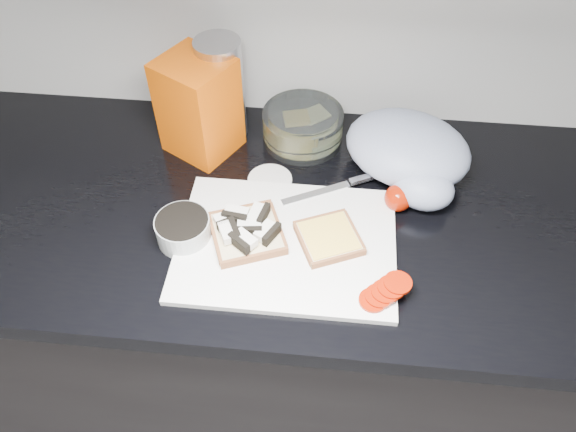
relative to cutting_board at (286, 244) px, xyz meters
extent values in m
cube|color=black|center=(0.03, 0.10, -0.48)|extent=(3.50, 0.60, 0.86)
cube|color=black|center=(0.03, 0.10, -0.03)|extent=(3.50, 0.64, 0.04)
cube|color=white|center=(0.00, 0.00, 0.00)|extent=(0.40, 0.30, 0.01)
cube|color=beige|center=(-0.07, 0.01, 0.01)|extent=(0.16, 0.16, 0.02)
cube|color=white|center=(-0.11, 0.02, 0.03)|extent=(0.05, 0.04, 0.02)
cube|color=black|center=(-0.11, 0.02, 0.03)|extent=(0.05, 0.03, 0.02)
cube|color=white|center=(-0.10, 0.04, 0.03)|extent=(0.05, 0.03, 0.02)
cube|color=black|center=(-0.10, 0.04, 0.03)|extent=(0.05, 0.02, 0.02)
cube|color=white|center=(-0.06, 0.04, 0.03)|extent=(0.03, 0.05, 0.02)
cube|color=black|center=(-0.06, 0.04, 0.03)|extent=(0.02, 0.05, 0.02)
cube|color=white|center=(-0.11, -0.01, 0.03)|extent=(0.04, 0.05, 0.02)
cube|color=black|center=(-0.11, -0.01, 0.03)|extent=(0.03, 0.05, 0.02)
cube|color=white|center=(-0.07, 0.01, 0.03)|extent=(0.05, 0.03, 0.02)
cube|color=black|center=(-0.07, 0.01, 0.03)|extent=(0.05, 0.02, 0.02)
cube|color=white|center=(-0.04, 0.00, 0.03)|extent=(0.04, 0.05, 0.02)
cube|color=black|center=(-0.04, 0.00, 0.03)|extent=(0.03, 0.05, 0.02)
cube|color=white|center=(-0.07, -0.03, 0.04)|extent=(0.05, 0.05, 0.02)
cube|color=black|center=(-0.07, -0.03, 0.04)|extent=(0.04, 0.04, 0.02)
cube|color=beige|center=(0.08, 0.01, 0.01)|extent=(0.14, 0.14, 0.01)
cube|color=#FFCF4B|center=(0.08, 0.01, 0.02)|extent=(0.12, 0.12, 0.00)
cylinder|color=#991703|center=(0.16, -0.11, 0.01)|extent=(0.05, 0.05, 0.01)
cylinder|color=#991703|center=(0.17, -0.11, 0.01)|extent=(0.05, 0.05, 0.01)
cylinder|color=#991703|center=(0.18, -0.10, 0.02)|extent=(0.06, 0.06, 0.01)
cylinder|color=#991703|center=(0.19, -0.09, 0.02)|extent=(0.06, 0.06, 0.01)
cylinder|color=#991703|center=(0.20, -0.08, 0.02)|extent=(0.07, 0.07, 0.01)
cube|color=silver|center=(0.05, 0.13, 0.01)|extent=(0.14, 0.08, 0.00)
cube|color=silver|center=(0.14, 0.18, 0.01)|extent=(0.07, 0.04, 0.01)
cylinder|color=#AFB5B5|center=(-0.19, 0.00, 0.02)|extent=(0.10, 0.10, 0.05)
cylinder|color=black|center=(-0.19, 0.00, 0.04)|extent=(0.10, 0.10, 0.01)
cylinder|color=silver|center=(-0.05, 0.17, 0.00)|extent=(0.09, 0.09, 0.01)
cylinder|color=silver|center=(0.00, 0.30, 0.03)|extent=(0.17, 0.17, 0.07)
cube|color=#FFCF4B|center=(-0.01, 0.30, 0.03)|extent=(0.06, 0.05, 0.04)
cube|color=#F0ED8F|center=(0.03, 0.32, 0.01)|extent=(0.08, 0.07, 0.01)
cube|color=#F84E04|center=(-0.21, 0.26, 0.10)|extent=(0.18, 0.17, 0.21)
cylinder|color=#AEAEB3|center=(-0.17, 0.31, 0.11)|extent=(0.09, 0.09, 0.23)
ellipsoid|color=#97A2BA|center=(0.22, 0.23, 0.05)|extent=(0.32, 0.29, 0.11)
ellipsoid|color=#97A2BA|center=(0.25, 0.14, 0.03)|extent=(0.15, 0.14, 0.08)
sphere|color=#991703|center=(0.21, 0.12, 0.02)|extent=(0.05, 0.05, 0.05)
camera|label=1|loc=(0.07, -0.64, 0.81)|focal=35.00mm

